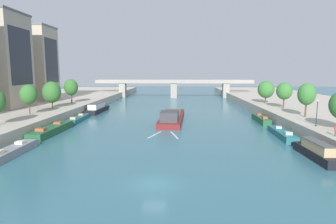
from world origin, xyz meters
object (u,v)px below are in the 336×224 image
(tree_left_third, at_px, (29,94))
(tree_right_second, at_px, (284,91))
(moored_boat_right_near, at_px, (315,151))
(tree_left_by_lamp, at_px, (71,87))
(moored_boat_right_second, at_px, (261,119))
(lamppost_right_bank, at_px, (317,112))
(tree_right_end_of_row, at_px, (266,89))
(bridge_far, at_px, (174,86))
(tree_left_second, at_px, (52,92))
(moored_boat_right_lone, at_px, (282,134))
(moored_boat_left_near, at_px, (52,130))
(person_on_quay, at_px, (336,130))
(tree_right_distant, at_px, (307,94))
(moored_boat_left_far, at_px, (97,108))
(barge_midriver, at_px, (172,117))
(moored_boat_left_second, at_px, (78,119))
(moored_boat_left_gap_after, at_px, (12,151))

(tree_left_third, bearing_deg, tree_right_second, 12.03)
(moored_boat_right_near, relative_size, tree_left_by_lamp, 1.51)
(moored_boat_right_second, distance_m, lamppost_right_bank, 18.81)
(tree_right_end_of_row, relative_size, bridge_far, 0.09)
(tree_left_second, height_order, bridge_far, tree_left_second)
(moored_boat_right_second, distance_m, tree_left_by_lamp, 53.18)
(tree_left_second, bearing_deg, tree_right_end_of_row, 12.93)
(moored_boat_right_near, xyz_separation_m, moored_boat_right_lone, (0.14, 12.85, -0.44))
(moored_boat_right_lone, bearing_deg, tree_left_second, 159.38)
(tree_right_second, xyz_separation_m, lamppost_right_bank, (-3.01, -23.32, -1.87))
(moored_boat_right_second, bearing_deg, moored_boat_right_near, -91.26)
(moored_boat_left_near, bearing_deg, tree_right_end_of_row, 32.35)
(tree_right_second, bearing_deg, moored_boat_right_lone, -110.15)
(tree_right_second, xyz_separation_m, person_on_quay, (-3.77, -30.82, -3.38))
(tree_right_distant, bearing_deg, moored_boat_left_far, 155.54)
(tree_left_by_lamp, bearing_deg, tree_left_third, -91.21)
(tree_right_end_of_row, bearing_deg, moored_boat_right_lone, -101.51)
(tree_left_second, bearing_deg, barge_midriver, -6.07)
(moored_boat_left_near, bearing_deg, tree_right_second, 21.08)
(barge_midriver, distance_m, person_on_quay, 35.65)
(tree_left_second, bearing_deg, tree_left_third, -89.49)
(moored_boat_left_near, xyz_separation_m, moored_boat_right_lone, (42.64, -0.97, -0.10))
(tree_right_distant, height_order, lamppost_right_bank, tree_right_distant)
(moored_boat_right_second, xyz_separation_m, person_on_quay, (3.20, -25.37, 2.78))
(moored_boat_right_near, distance_m, bridge_far, 92.37)
(moored_boat_right_second, xyz_separation_m, lamppost_right_bank, (3.96, -17.87, 4.30))
(tree_left_third, distance_m, person_on_quay, 57.29)
(moored_boat_left_second, height_order, moored_boat_right_near, moored_boat_right_near)
(moored_boat_left_second, bearing_deg, bridge_far, 70.77)
(moored_boat_right_lone, height_order, tree_right_second, tree_right_second)
(moored_boat_right_second, distance_m, tree_left_third, 51.75)
(moored_boat_left_far, relative_size, tree_left_by_lamp, 2.04)
(moored_boat_right_near, height_order, tree_left_third, tree_left_third)
(moored_boat_left_far, xyz_separation_m, tree_left_second, (-8.48, -10.11, 5.36))
(moored_boat_right_near, relative_size, bridge_far, 0.15)
(tree_right_second, bearing_deg, moored_boat_left_near, -158.92)
(moored_boat_right_near, relative_size, tree_left_third, 1.64)
(tree_right_second, relative_size, bridge_far, 0.09)
(barge_midriver, height_order, tree_left_second, tree_left_second)
(moored_boat_left_gap_after, xyz_separation_m, tree_right_second, (49.23, 33.38, 6.28))
(moored_boat_right_lone, distance_m, tree_right_distant, 11.75)
(person_on_quay, bearing_deg, tree_right_second, 83.02)
(moored_boat_left_second, xyz_separation_m, lamppost_right_bank, (47.05, -18.15, 4.50))
(moored_boat_left_far, xyz_separation_m, tree_left_third, (-8.38, -21.19, 5.66))
(moored_boat_right_near, relative_size, person_on_quay, 6.48)
(barge_midriver, bearing_deg, moored_boat_left_gap_after, -126.74)
(moored_boat_left_near, distance_m, moored_boat_right_lone, 42.65)
(tree_left_second, bearing_deg, moored_boat_left_gap_after, -74.75)
(moored_boat_left_second, relative_size, moored_boat_right_lone, 1.08)
(moored_boat_left_second, bearing_deg, moored_boat_right_second, -0.36)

